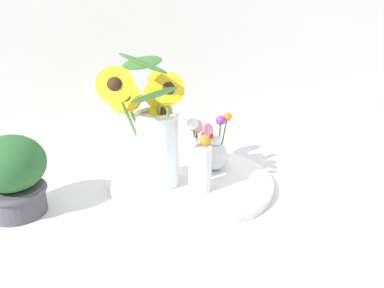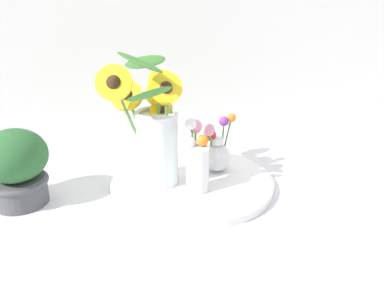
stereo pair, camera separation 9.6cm
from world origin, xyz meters
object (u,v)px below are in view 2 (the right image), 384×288
at_px(serving_tray, 192,182).
at_px(potted_plant, 16,166).
at_px(mason_jar_sunflowers, 154,133).
at_px(vase_bulb_right, 217,152).
at_px(vase_small_center, 197,160).

xyz_separation_m(serving_tray, potted_plant, (-0.43, -0.01, 0.09)).
distance_m(mason_jar_sunflowers, vase_bulb_right, 0.19).
xyz_separation_m(serving_tray, vase_small_center, (0.00, -0.06, 0.09)).
distance_m(vase_small_center, potted_plant, 0.43).
distance_m(mason_jar_sunflowers, potted_plant, 0.34).
bearing_deg(vase_bulb_right, vase_small_center, -127.33).
height_order(serving_tray, potted_plant, potted_plant).
xyz_separation_m(mason_jar_sunflowers, vase_small_center, (0.10, -0.06, -0.06)).
bearing_deg(mason_jar_sunflowers, vase_small_center, -31.76).
xyz_separation_m(vase_bulb_right, potted_plant, (-0.51, -0.06, 0.02)).
height_order(serving_tray, vase_bulb_right, vase_bulb_right).
xyz_separation_m(vase_small_center, potted_plant, (-0.43, 0.04, -0.00)).
distance_m(serving_tray, potted_plant, 0.44).
bearing_deg(vase_bulb_right, serving_tray, -151.20).
bearing_deg(mason_jar_sunflowers, serving_tray, -2.28).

